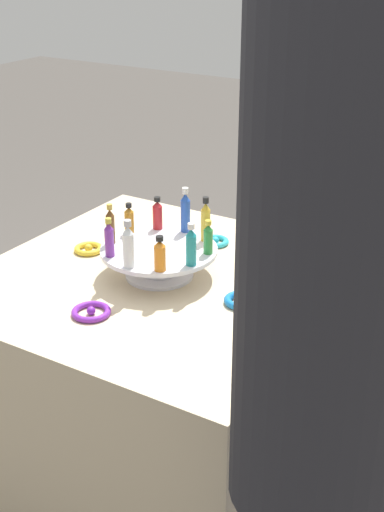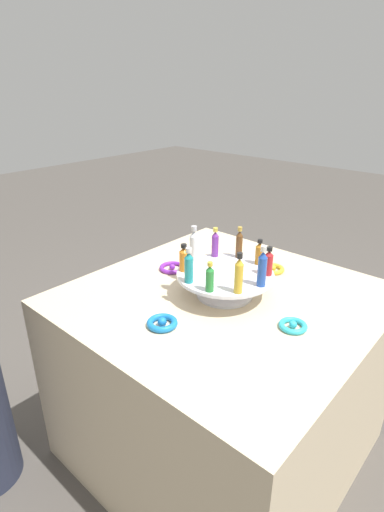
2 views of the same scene
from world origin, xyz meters
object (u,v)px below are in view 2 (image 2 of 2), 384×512
object	(u,v)px
bottle_gold	(239,275)
bottle_brown	(239,243)
bottle_red	(269,262)
bottle_teal	(189,267)
bottle_clear	(194,245)
ribbon_bow_gold	(273,269)
bottle_orange	(184,259)
ribbon_bow_blue	(162,323)
bottle_green	(210,278)
bottle_purple	(215,243)
display_stand	(225,280)
ribbon_bow_teal	(293,326)
ribbon_bow_purple	(172,268)
bottle_blue	(262,268)
bottle_amber	(259,253)

from	to	relation	value
bottle_gold	bottle_brown	bearing A→B (deg)	-54.91
bottle_red	bottle_teal	size ratio (longest dim) A/B	0.83
bottle_gold	bottle_teal	xyz separation A→B (m)	(0.16, 0.05, -0.01)
bottle_brown	bottle_clear	xyz separation A→B (m)	(0.10, 0.14, 0.01)
bottle_red	bottle_clear	xyz separation A→B (m)	(0.26, 0.08, 0.02)
ribbon_bow_gold	bottle_orange	bearing A→B (deg)	68.53
bottle_clear	ribbon_bow_gold	size ratio (longest dim) A/B	1.49
ribbon_bow_blue	bottle_gold	bearing A→B (deg)	-125.72
bottle_teal	ribbon_bow_blue	size ratio (longest dim) A/B	1.26
bottle_green	bottle_purple	xyz separation A→B (m)	(0.16, -0.22, 0.01)
display_stand	bottle_red	distance (m)	0.16
ribbon_bow_blue	ribbon_bow_teal	bearing A→B (deg)	-140.24
bottle_red	ribbon_bow_purple	distance (m)	0.42
bottle_gold	ribbon_bow_purple	distance (m)	0.44
ribbon_bow_blue	bottle_teal	bearing A→B (deg)	-81.93
bottle_orange	bottle_teal	bearing A→B (deg)	143.09
bottle_orange	ribbon_bow_purple	size ratio (longest dim) A/B	0.95
bottle_clear	ribbon_bow_blue	xyz separation A→B (m)	(-0.12, 0.29, -0.14)
display_stand	bottle_gold	size ratio (longest dim) A/B	2.50
bottle_gold	bottle_teal	distance (m)	0.17
display_stand	bottle_clear	world-z (taller)	bottle_clear
bottle_blue	ribbon_bow_teal	bearing A→B (deg)	170.33
bottle_clear	bottle_amber	bearing A→B (deg)	-144.91
bottle_clear	ribbon_bow_teal	world-z (taller)	bottle_clear
bottle_purple	ribbon_bow_purple	world-z (taller)	bottle_purple
bottle_green	bottle_blue	size ratio (longest dim) A/B	0.72
bottle_purple	bottle_clear	distance (m)	0.09
bottle_amber	display_stand	bearing A→B (deg)	71.09
bottle_gold	bottle_teal	bearing A→B (deg)	17.09
bottle_gold	bottle_amber	size ratio (longest dim) A/B	1.43
ribbon_bow_gold	bottle_gold	bearing A→B (deg)	103.59
bottle_gold	ribbon_bow_blue	size ratio (longest dim) A/B	1.40
bottle_teal	ribbon_bow_teal	world-z (taller)	bottle_teal
ribbon_bow_teal	bottle_amber	bearing A→B (deg)	-34.49
bottle_clear	bottle_orange	size ratio (longest dim) A/B	1.37
bottle_amber	ribbon_bow_purple	distance (m)	0.37
bottle_amber	ribbon_bow_gold	bearing A→B (deg)	-81.93
bottle_blue	bottle_orange	distance (m)	0.27
bottle_green	bottle_orange	size ratio (longest dim) A/B	1.00
bottle_amber	ribbon_bow_teal	distance (m)	0.31
bottle_green	ribbon_bow_purple	size ratio (longest dim) A/B	0.96
bottle_orange	ribbon_bow_teal	world-z (taller)	bottle_orange
display_stand	ribbon_bow_gold	world-z (taller)	display_stand
bottle_gold	bottle_blue	world-z (taller)	bottle_blue
bottle_blue	bottle_purple	xyz separation A→B (m)	(0.26, -0.09, -0.01)
bottle_green	bottle_purple	bearing A→B (deg)	-54.91
bottle_clear	ribbon_bow_purple	distance (m)	0.20
bottle_orange	ribbon_bow_purple	world-z (taller)	bottle_orange
bottle_green	ribbon_bow_purple	distance (m)	0.39
bottle_green	ribbon_bow_gold	world-z (taller)	bottle_green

